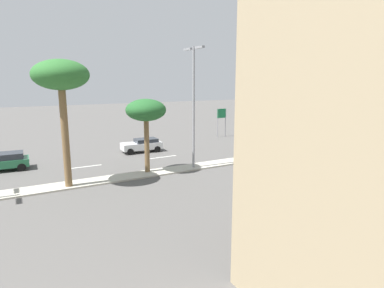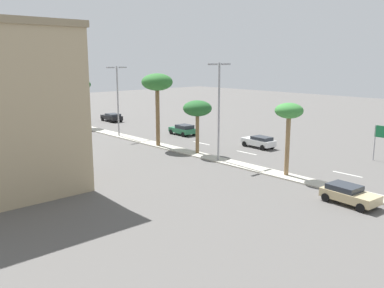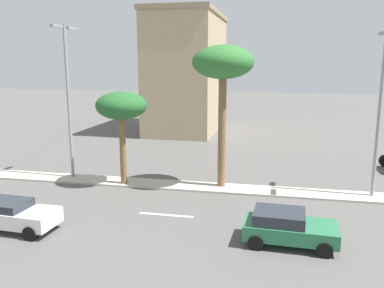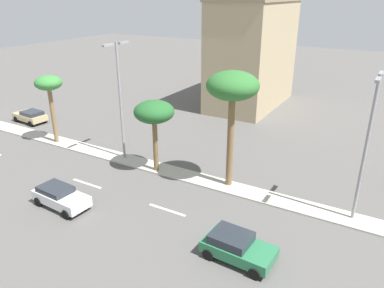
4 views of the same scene
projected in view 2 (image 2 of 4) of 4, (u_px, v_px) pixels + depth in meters
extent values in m
plane|color=#565451|center=(169.00, 148.00, 48.12)|extent=(160.00, 160.00, 0.00)
cube|color=#B7B2A3|center=(127.00, 137.00, 54.42)|extent=(1.80, 78.32, 0.12)
cube|color=silver|center=(347.00, 174.00, 37.19)|extent=(0.20, 2.80, 0.01)
cube|color=silver|center=(247.00, 153.00, 45.72)|extent=(0.20, 2.80, 0.01)
cube|color=silver|center=(201.00, 143.00, 50.95)|extent=(0.20, 2.80, 0.01)
cylinder|color=gray|center=(375.00, 143.00, 41.99)|extent=(0.10, 0.10, 3.63)
cube|color=#19723F|center=(382.00, 132.00, 41.30)|extent=(0.08, 1.35, 1.18)
cylinder|color=olive|center=(287.00, 146.00, 36.08)|extent=(0.38, 0.38, 5.25)
ellipsoid|color=#387F38|center=(289.00, 111.00, 35.48)|extent=(2.42, 2.42, 1.33)
cylinder|color=brown|center=(197.00, 133.00, 44.78)|extent=(0.39, 0.39, 4.31)
ellipsoid|color=#235B28|center=(197.00, 108.00, 44.24)|extent=(3.08, 3.08, 1.69)
cylinder|color=brown|center=(158.00, 117.00, 48.42)|extent=(0.47, 0.47, 6.79)
ellipsoid|color=#2D6B2D|center=(157.00, 82.00, 47.62)|extent=(3.58, 3.58, 1.97)
cylinder|color=olive|center=(82.00, 107.00, 62.58)|extent=(0.51, 0.51, 5.77)
ellipsoid|color=#235B28|center=(81.00, 85.00, 61.90)|extent=(2.86, 2.86, 1.57)
cylinder|color=gray|center=(219.00, 112.00, 41.05)|extent=(0.20, 0.20, 9.65)
cube|color=gray|center=(213.00, 64.00, 39.53)|extent=(1.10, 0.24, 0.16)
cube|color=gray|center=(226.00, 64.00, 40.71)|extent=(1.10, 0.24, 0.16)
cylinder|color=gray|center=(118.00, 101.00, 54.50)|extent=(0.20, 0.20, 9.09)
cube|color=gray|center=(111.00, 68.00, 53.03)|extent=(1.10, 0.24, 0.16)
cube|color=gray|center=(123.00, 67.00, 54.21)|extent=(1.10, 0.24, 0.16)
cube|color=black|center=(112.00, 117.00, 68.85)|extent=(2.13, 4.18, 0.65)
cube|color=#262B33|center=(113.00, 115.00, 68.36)|extent=(1.85, 2.33, 0.36)
cylinder|color=black|center=(102.00, 119.00, 69.41)|extent=(0.25, 0.65, 0.64)
cylinder|color=black|center=(112.00, 118.00, 70.58)|extent=(0.25, 0.65, 0.64)
cylinder|color=black|center=(111.00, 121.00, 67.25)|extent=(0.25, 0.65, 0.64)
cylinder|color=black|center=(121.00, 120.00, 68.41)|extent=(0.25, 0.65, 0.64)
cube|color=tan|center=(350.00, 196.00, 29.38)|extent=(2.14, 4.02, 0.62)
cube|color=#262B33|center=(344.00, 187.00, 29.65)|extent=(1.82, 2.26, 0.39)
cylinder|color=black|center=(375.00, 202.00, 28.91)|extent=(0.27, 0.66, 0.64)
cylinder|color=black|center=(361.00, 208.00, 27.86)|extent=(0.27, 0.66, 0.64)
cylinder|color=black|center=(340.00, 193.00, 31.02)|extent=(0.27, 0.66, 0.64)
cylinder|color=black|center=(326.00, 197.00, 29.96)|extent=(0.27, 0.66, 0.64)
cube|color=silver|center=(258.00, 142.00, 48.33)|extent=(1.92, 4.08, 0.67)
cube|color=#262B33|center=(262.00, 138.00, 47.85)|extent=(1.66, 2.28, 0.37)
cylinder|color=black|center=(245.00, 144.00, 48.96)|extent=(0.25, 0.65, 0.64)
cylinder|color=black|center=(254.00, 142.00, 49.97)|extent=(0.25, 0.65, 0.64)
cylinder|color=black|center=(263.00, 148.00, 46.83)|extent=(0.25, 0.65, 0.64)
cylinder|color=black|center=(272.00, 146.00, 47.84)|extent=(0.25, 0.65, 0.64)
cube|color=#287047|center=(182.00, 130.00, 56.54)|extent=(2.11, 3.91, 0.62)
cube|color=#262B33|center=(185.00, 127.00, 56.07)|extent=(1.84, 2.18, 0.49)
cylinder|color=black|center=(171.00, 132.00, 57.04)|extent=(0.25, 0.65, 0.64)
cylinder|color=black|center=(182.00, 130.00, 58.18)|extent=(0.25, 0.65, 0.64)
cylinder|color=black|center=(183.00, 135.00, 55.02)|extent=(0.25, 0.65, 0.64)
cylinder|color=black|center=(194.00, 133.00, 56.16)|extent=(0.25, 0.65, 0.64)
cube|color=silver|center=(61.00, 130.00, 53.83)|extent=(2.26, 2.18, 1.40)
cube|color=beige|center=(55.00, 127.00, 55.04)|extent=(2.26, 4.63, 1.71)
cylinder|color=black|center=(74.00, 135.00, 53.71)|extent=(0.28, 0.90, 0.90)
cylinder|color=black|center=(57.00, 138.00, 52.22)|extent=(0.28, 0.90, 0.90)
cylinder|color=black|center=(59.00, 131.00, 57.04)|extent=(0.28, 0.90, 0.90)
cylinder|color=black|center=(42.00, 133.00, 55.55)|extent=(0.28, 0.90, 0.90)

